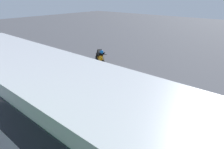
{
  "coord_description": "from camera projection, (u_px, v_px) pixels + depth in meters",
  "views": [
    {
      "loc": [
        -5.91,
        7.26,
        4.99
      ],
      "look_at": [
        0.62,
        -0.37,
        1.1
      ],
      "focal_mm": 33.88,
      "sensor_mm": 36.0,
      "label": 1
    }
  ],
  "objects": [
    {
      "name": "bay_line_b",
      "position": [
        154.0,
        112.0,
        9.5
      ],
      "size": [
        0.15,
        4.0,
        0.01
      ],
      "color": "white",
      "rests_on": "ground_plane"
    },
    {
      "name": "stunt_motorcycle",
      "position": [
        100.0,
        57.0,
        15.38
      ],
      "size": [
        1.87,
        1.1,
        1.23
      ],
      "color": "black",
      "rests_on": "ground_plane"
    },
    {
      "name": "bay_line_a",
      "position": [
        212.0,
        134.0,
        7.98
      ],
      "size": [
        0.16,
        4.53,
        0.01
      ],
      "color": "white",
      "rests_on": "ground_plane"
    },
    {
      "name": "spectator_far_left",
      "position": [
        135.0,
        112.0,
        7.53
      ],
      "size": [
        0.58,
        0.36,
        1.71
      ],
      "color": "#473823",
      "rests_on": "ground_plane"
    },
    {
      "name": "ground_plane",
      "position": [
        117.0,
        100.0,
        10.53
      ],
      "size": [
        80.0,
        80.0,
        0.0
      ],
      "primitive_type": "plane",
      "color": "#4C4C51"
    },
    {
      "name": "tour_bus",
      "position": [
        49.0,
        117.0,
        6.07
      ],
      "size": [
        11.33,
        2.83,
        3.25
      ],
      "color": "silver",
      "rests_on": "ground_plane"
    },
    {
      "name": "spectator_left",
      "position": [
        118.0,
        100.0,
        8.3
      ],
      "size": [
        0.58,
        0.37,
        1.75
      ],
      "color": "black",
      "rests_on": "ground_plane"
    },
    {
      "name": "spectator_centre",
      "position": [
        91.0,
        95.0,
        8.75
      ],
      "size": [
        0.58,
        0.35,
        1.73
      ],
      "color": "#473823",
      "rests_on": "ground_plane"
    },
    {
      "name": "spectator_right",
      "position": [
        81.0,
        88.0,
        9.28
      ],
      "size": [
        0.58,
        0.36,
        1.81
      ],
      "color": "black",
      "rests_on": "ground_plane"
    },
    {
      "name": "bay_line_c",
      "position": [
        112.0,
        95.0,
        11.01
      ],
      "size": [
        0.16,
        4.19,
        0.01
      ],
      "color": "white",
      "rests_on": "ground_plane"
    },
    {
      "name": "traffic_cone",
      "position": [
        117.0,
        70.0,
        13.72
      ],
      "size": [
        0.34,
        0.34,
        0.63
      ],
      "color": "orange",
      "rests_on": "ground_plane"
    },
    {
      "name": "parked_motorcycle_silver",
      "position": [
        62.0,
        98.0,
        9.68
      ],
      "size": [
        2.05,
        0.58,
        0.99
      ],
      "color": "black",
      "rests_on": "ground_plane"
    },
    {
      "name": "bay_line_d",
      "position": [
        80.0,
        83.0,
        12.52
      ],
      "size": [
        0.16,
        4.67,
        0.01
      ],
      "color": "white",
      "rests_on": "ground_plane"
    }
  ]
}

